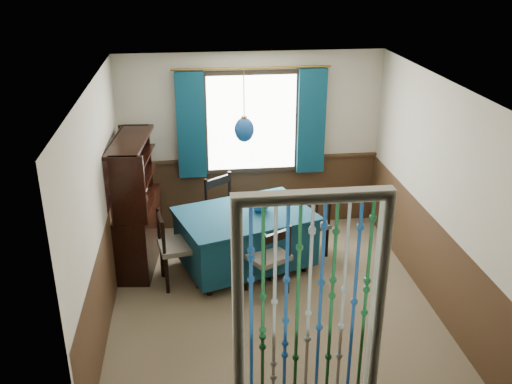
{
  "coord_description": "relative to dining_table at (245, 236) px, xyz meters",
  "views": [
    {
      "loc": [
        -0.83,
        -5.49,
        3.72
      ],
      "look_at": [
        -0.11,
        0.53,
        1.13
      ],
      "focal_mm": 40.0,
      "sensor_mm": 36.0,
      "label": 1
    }
  ],
  "objects": [
    {
      "name": "chair_right",
      "position": [
        0.92,
        0.27,
        -0.01
      ],
      "size": [
        0.48,
        0.5,
        0.82
      ],
      "rotation": [
        0.0,
        0.0,
        1.86
      ],
      "color": "black",
      "rests_on": "floor"
    },
    {
      "name": "ceiling",
      "position": [
        0.22,
        -0.76,
        2.06
      ],
      "size": [
        4.0,
        4.0,
        0.0
      ],
      "primitive_type": "plane",
      "rotation": [
        3.14,
        0.0,
        0.0
      ],
      "color": "silver",
      "rests_on": "ground"
    },
    {
      "name": "wall_left",
      "position": [
        -1.58,
        -0.76,
        0.81
      ],
      "size": [
        0.0,
        4.0,
        4.0
      ],
      "primitive_type": "plane",
      "rotation": [
        1.57,
        0.0,
        1.57
      ],
      "color": "#BBB299",
      "rests_on": "ground"
    },
    {
      "name": "vase_sideboard",
      "position": [
        -1.29,
        0.61,
        0.49
      ],
      "size": [
        0.24,
        0.24,
        0.2
      ],
      "primitive_type": "imported",
      "rotation": [
        0.0,
        0.0,
        -0.24
      ],
      "color": "beige",
      "rests_on": "sideboard"
    },
    {
      "name": "wall_front",
      "position": [
        0.22,
        -2.76,
        0.81
      ],
      "size": [
        3.6,
        0.0,
        3.6
      ],
      "primitive_type": "plane",
      "rotation": [
        -1.57,
        0.0,
        0.0
      ],
      "color": "#BBB299",
      "rests_on": "ground"
    },
    {
      "name": "wainscot_back",
      "position": [
        0.22,
        1.22,
        0.06
      ],
      "size": [
        3.6,
        0.0,
        3.6
      ],
      "primitive_type": "plane",
      "rotation": [
        1.57,
        0.0,
        0.0
      ],
      "color": "#392515",
      "rests_on": "ground"
    },
    {
      "name": "chair_near",
      "position": [
        0.21,
        -0.61,
        0.03
      ],
      "size": [
        0.59,
        0.58,
        0.88
      ],
      "rotation": [
        0.0,
        0.0,
        0.52
      ],
      "color": "black",
      "rests_on": "floor"
    },
    {
      "name": "wall_back",
      "position": [
        0.22,
        1.24,
        0.81
      ],
      "size": [
        3.6,
        0.0,
        3.6
      ],
      "primitive_type": "plane",
      "rotation": [
        1.57,
        0.0,
        0.0
      ],
      "color": "#BBB299",
      "rests_on": "ground"
    },
    {
      "name": "wainscot_left",
      "position": [
        -1.57,
        -0.76,
        0.06
      ],
      "size": [
        0.0,
        4.0,
        4.0
      ],
      "primitive_type": "plane",
      "rotation": [
        1.57,
        0.0,
        1.57
      ],
      "color": "#392515",
      "rests_on": "ground"
    },
    {
      "name": "floor",
      "position": [
        0.22,
        -0.76,
        -0.44
      ],
      "size": [
        4.0,
        4.0,
        0.0
      ],
      "primitive_type": "plane",
      "color": "brown",
      "rests_on": "ground"
    },
    {
      "name": "bowl_shelf",
      "position": [
        -1.29,
        0.07,
        0.71
      ],
      "size": [
        0.23,
        0.23,
        0.05
      ],
      "primitive_type": "imported",
      "rotation": [
        0.0,
        0.0,
        0.17
      ],
      "color": "beige",
      "rests_on": "sideboard"
    },
    {
      "name": "wall_right",
      "position": [
        2.02,
        -0.76,
        0.81
      ],
      "size": [
        0.0,
        4.0,
        4.0
      ],
      "primitive_type": "plane",
      "rotation": [
        1.57,
        0.0,
        -1.57
      ],
      "color": "#BBB299",
      "rests_on": "ground"
    },
    {
      "name": "chair_far",
      "position": [
        -0.19,
        0.62,
        0.07
      ],
      "size": [
        0.66,
        0.65,
        0.97
      ],
      "rotation": [
        0.0,
        0.0,
        3.76
      ],
      "color": "black",
      "rests_on": "floor"
    },
    {
      "name": "doorway",
      "position": [
        0.22,
        -2.7,
        0.61
      ],
      "size": [
        1.16,
        0.12,
        2.18
      ],
      "primitive_type": null,
      "color": "silver",
      "rests_on": "ground"
    },
    {
      "name": "chair_left",
      "position": [
        -0.85,
        -0.26,
        0.05
      ],
      "size": [
        0.51,
        0.53,
        0.93
      ],
      "rotation": [
        0.0,
        0.0,
        -1.39
      ],
      "color": "black",
      "rests_on": "floor"
    },
    {
      "name": "window",
      "position": [
        0.22,
        1.19,
        1.11
      ],
      "size": [
        1.32,
        0.12,
        1.42
      ],
      "primitive_type": "cube",
      "color": "black",
      "rests_on": "wall_back"
    },
    {
      "name": "pendant_lamp",
      "position": [
        0.0,
        -0.0,
        1.38
      ],
      "size": [
        0.23,
        0.23,
        0.82
      ],
      "color": "olive",
      "rests_on": "ceiling"
    },
    {
      "name": "dining_table",
      "position": [
        0.0,
        0.0,
        0.0
      ],
      "size": [
        1.85,
        1.53,
        0.76
      ],
      "rotation": [
        0.0,
        0.0,
        0.31
      ],
      "color": "#0D3345",
      "rests_on": "floor"
    },
    {
      "name": "wainscot_right",
      "position": [
        2.0,
        -0.76,
        0.06
      ],
      "size": [
        0.0,
        4.0,
        4.0
      ],
      "primitive_type": "plane",
      "rotation": [
        1.57,
        0.0,
        -1.57
      ],
      "color": "#392515",
      "rests_on": "ground"
    },
    {
      "name": "sideboard",
      "position": [
        -1.35,
        0.32,
        0.14
      ],
      "size": [
        0.56,
        1.3,
        1.65
      ],
      "rotation": [
        0.0,
        0.0,
        -0.1
      ],
      "color": "black",
      "rests_on": "floor"
    },
    {
      "name": "vase_table",
      "position": [
        0.19,
        0.05,
        0.43
      ],
      "size": [
        0.24,
        0.24,
        0.22
      ],
      "primitive_type": "imported",
      "rotation": [
        0.0,
        0.0,
        0.13
      ],
      "color": "navy",
      "rests_on": "dining_table"
    }
  ]
}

